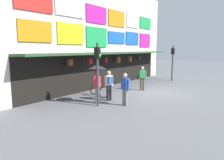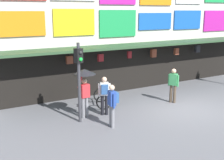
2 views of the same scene
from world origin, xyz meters
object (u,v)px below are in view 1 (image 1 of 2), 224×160
(pedestrian_in_white, at_px, (125,87))
(traffic_light_far, at_px, (173,57))
(pedestrian_in_black, at_px, (142,77))
(pedestrian_in_purple, at_px, (109,83))
(traffic_light_near, at_px, (98,64))
(pedestrian_with_umbrella, at_px, (97,73))
(bicycle_parked, at_px, (99,90))

(pedestrian_in_white, bearing_deg, traffic_light_far, 6.57)
(pedestrian_in_black, distance_m, pedestrian_in_purple, 3.72)
(pedestrian_in_black, bearing_deg, traffic_light_far, -0.80)
(traffic_light_near, xyz_separation_m, traffic_light_far, (10.47, 0.02, 0.00))
(pedestrian_with_umbrella, bearing_deg, pedestrian_in_purple, -11.06)
(traffic_light_far, bearing_deg, pedestrian_in_purple, 178.85)
(traffic_light_near, bearing_deg, pedestrian_in_black, 1.12)
(pedestrian_in_black, relative_size, pedestrian_in_purple, 1.00)
(traffic_light_near, xyz_separation_m, bicycle_parked, (1.71, 1.34, -1.75))
(pedestrian_in_white, bearing_deg, pedestrian_in_purple, 75.09)
(traffic_light_near, xyz_separation_m, pedestrian_with_umbrella, (0.38, 0.37, -0.50))
(traffic_light_far, bearing_deg, bicycle_parked, 171.46)
(traffic_light_far, relative_size, pedestrian_in_purple, 1.90)
(pedestrian_in_white, height_order, pedestrian_with_umbrella, pedestrian_with_umbrella)
(pedestrian_in_purple, bearing_deg, traffic_light_near, -170.51)
(pedestrian_in_purple, xyz_separation_m, pedestrian_with_umbrella, (-0.84, 0.16, 0.66))
(pedestrian_in_white, relative_size, pedestrian_with_umbrella, 0.81)
(pedestrian_in_black, relative_size, pedestrian_with_umbrella, 0.81)
(pedestrian_in_purple, height_order, pedestrian_with_umbrella, pedestrian_with_umbrella)
(bicycle_parked, xyz_separation_m, pedestrian_in_black, (3.23, -1.24, 0.55))
(bicycle_parked, relative_size, pedestrian_with_umbrella, 0.64)
(traffic_light_near, bearing_deg, pedestrian_in_purple, 9.49)
(traffic_light_near, distance_m, pedestrian_in_white, 1.81)
(bicycle_parked, bearing_deg, traffic_light_far, -8.54)
(traffic_light_far, relative_size, bicycle_parked, 2.39)
(pedestrian_in_black, relative_size, pedestrian_in_white, 1.00)
(pedestrian_in_black, bearing_deg, pedestrian_with_umbrella, 176.59)
(traffic_light_near, relative_size, traffic_light_far, 1.00)
(traffic_light_far, xyz_separation_m, pedestrian_with_umbrella, (-10.09, 0.35, -0.50))
(pedestrian_in_black, xyz_separation_m, pedestrian_in_purple, (-3.71, 0.11, 0.04))
(traffic_light_near, height_order, pedestrian_in_purple, traffic_light_near)
(traffic_light_near, height_order, pedestrian_with_umbrella, traffic_light_near)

